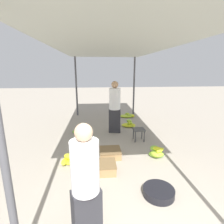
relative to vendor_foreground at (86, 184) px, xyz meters
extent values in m
cylinder|color=#4C4C51|center=(-0.76, -0.20, 0.53)|extent=(0.08, 0.08, 2.70)
cylinder|color=#4C4C51|center=(-0.76, 6.41, 0.53)|extent=(0.08, 0.08, 2.70)
cylinder|color=#4C4C51|center=(1.95, 6.41, 0.53)|extent=(0.08, 0.08, 2.70)
cube|color=#9EA399|center=(0.59, 3.10, 1.90)|extent=(3.11, 7.01, 0.04)
cube|color=#2D2D33|center=(0.00, 0.00, -0.45)|extent=(0.40, 0.31, 0.73)
cylinder|color=white|center=(0.00, 0.00, 0.23)|extent=(0.44, 0.44, 0.64)
sphere|color=tan|center=(0.00, 0.00, 0.66)|extent=(0.21, 0.21, 0.21)
cube|color=#4C4C4C|center=(1.43, 3.14, -0.46)|extent=(0.34, 0.34, 0.04)
cylinder|color=#4C4C4C|center=(1.30, 3.00, -0.65)|extent=(0.04, 0.04, 0.34)
cylinder|color=#4C4C4C|center=(1.57, 3.00, -0.65)|extent=(0.04, 0.04, 0.34)
cylinder|color=#4C4C4C|center=(1.30, 3.28, -0.65)|extent=(0.04, 0.04, 0.34)
cylinder|color=#4C4C4C|center=(1.57, 3.28, -0.65)|extent=(0.04, 0.04, 0.34)
cylinder|color=black|center=(1.20, 0.71, -0.75)|extent=(0.55, 0.55, 0.13)
ellipsoid|color=#A1C52F|center=(-0.56, 2.10, -0.77)|extent=(0.17, 0.22, 0.10)
ellipsoid|color=#83B935|center=(-0.44, 1.95, -0.66)|extent=(0.25, 0.26, 0.12)
ellipsoid|color=#C9D528|center=(-0.42, 1.92, -0.74)|extent=(0.16, 0.29, 0.10)
ellipsoid|color=#77B437|center=(-0.39, 2.03, -0.74)|extent=(0.20, 0.24, 0.13)
ellipsoid|color=yellow|center=(-0.52, 1.95, -0.65)|extent=(0.29, 0.24, 0.13)
ellipsoid|color=yellow|center=(-0.62, 1.92, -0.75)|extent=(0.16, 0.33, 0.10)
ellipsoid|color=yellow|center=(-0.48, 1.98, -0.77)|extent=(0.40, 0.35, 0.10)
ellipsoid|color=#9CC330|center=(-0.25, 4.00, -0.77)|extent=(0.28, 0.16, 0.09)
ellipsoid|color=#8CBC33|center=(-0.38, 3.99, -0.70)|extent=(0.24, 0.20, 0.11)
ellipsoid|color=#7BB636|center=(-0.37, 3.90, -0.76)|extent=(0.29, 0.33, 0.12)
ellipsoid|color=#82B835|center=(-0.49, 3.94, -0.70)|extent=(0.31, 0.29, 0.15)
ellipsoid|color=#7CB636|center=(-0.46, 3.99, -0.77)|extent=(0.51, 0.44, 0.10)
ellipsoid|color=#C9D528|center=(1.72, 2.07, -0.64)|extent=(0.32, 0.30, 0.09)
ellipsoid|color=#99C131|center=(1.56, 1.98, -0.71)|extent=(0.26, 0.29, 0.12)
ellipsoid|color=#7EB735|center=(1.60, 2.16, -0.63)|extent=(0.22, 0.15, 0.13)
ellipsoid|color=#9DC330|center=(1.64, 2.05, -0.74)|extent=(0.35, 0.21, 0.12)
ellipsoid|color=yellow|center=(1.65, 2.10, -0.61)|extent=(0.31, 0.24, 0.10)
ellipsoid|color=yellow|center=(1.66, 2.11, -0.64)|extent=(0.19, 0.25, 0.13)
ellipsoid|color=#79B536|center=(1.64, 2.11, -0.77)|extent=(0.39, 0.34, 0.10)
ellipsoid|color=#A2C52F|center=(1.37, 4.55, -0.70)|extent=(0.20, 0.33, 0.13)
ellipsoid|color=#CED727|center=(1.51, 4.40, -0.77)|extent=(0.16, 0.33, 0.10)
ellipsoid|color=#9BC230|center=(1.46, 4.69, -0.68)|extent=(0.22, 0.25, 0.11)
ellipsoid|color=#8ABC33|center=(1.38, 4.55, -0.60)|extent=(0.25, 0.25, 0.09)
ellipsoid|color=#A1C52F|center=(1.47, 4.60, -0.70)|extent=(0.15, 0.25, 0.10)
ellipsoid|color=#C5D329|center=(1.38, 4.53, -0.66)|extent=(0.12, 0.32, 0.14)
ellipsoid|color=yellow|center=(1.37, 4.53, -0.77)|extent=(0.53, 0.47, 0.10)
ellipsoid|color=#96C031|center=(1.59, 6.02, -0.70)|extent=(0.23, 0.18, 0.10)
ellipsoid|color=#B3CC2C|center=(1.60, 5.91, -0.69)|extent=(0.17, 0.22, 0.10)
ellipsoid|color=yellow|center=(1.77, 5.85, -0.75)|extent=(0.30, 0.34, 0.14)
ellipsoid|color=#9BC230|center=(1.57, 5.92, -0.74)|extent=(0.24, 0.26, 0.10)
ellipsoid|color=#B9CE2B|center=(1.59, 6.07, -0.77)|extent=(0.21, 0.22, 0.10)
ellipsoid|color=#91BE32|center=(1.64, 5.79, -0.75)|extent=(0.31, 0.18, 0.15)
ellipsoid|color=#ADCA2D|center=(1.53, 5.88, -0.77)|extent=(0.61, 0.53, 0.10)
cube|color=#9E7A4C|center=(0.47, 2.19, -0.74)|extent=(0.51, 0.51, 0.17)
cube|color=brown|center=(0.47, 2.19, -0.64)|extent=(0.53, 0.53, 0.02)
cube|color=#9E7A4C|center=(0.30, 1.52, -0.73)|extent=(0.46, 0.46, 0.19)
cube|color=brown|center=(0.30, 1.52, -0.62)|extent=(0.47, 0.47, 0.02)
cube|color=#2D2D33|center=(0.77, 3.94, -0.41)|extent=(0.43, 0.28, 0.83)
cylinder|color=white|center=(0.77, 3.94, 0.36)|extent=(0.43, 0.43, 0.72)
sphere|color=tan|center=(0.77, 3.94, 0.84)|extent=(0.23, 0.23, 0.23)
camera|label=1|loc=(0.15, -1.84, 1.33)|focal=28.00mm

